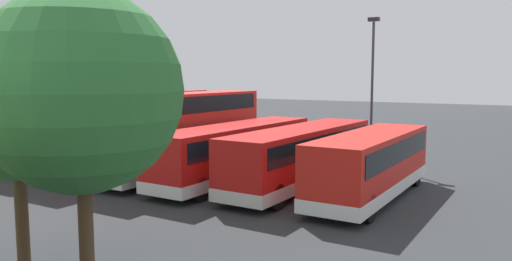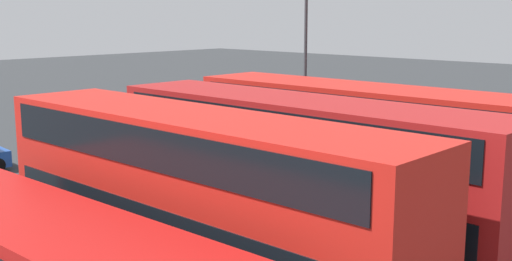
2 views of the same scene
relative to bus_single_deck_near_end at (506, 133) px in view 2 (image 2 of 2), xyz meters
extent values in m
plane|color=#2D3033|center=(10.72, -11.67, -1.62)|extent=(140.00, 140.00, 0.00)
cube|color=red|center=(0.00, 0.01, 0.03)|extent=(2.56, 10.07, 2.60)
cube|color=silver|center=(0.00, 0.01, -0.99)|extent=(2.60, 10.11, 0.55)
cube|color=black|center=(0.00, 0.01, 0.63)|extent=(2.62, 9.27, 0.90)
cube|color=black|center=(0.01, -5.05, 0.63)|extent=(2.25, 0.06, 1.10)
cylinder|color=black|center=(1.13, -3.62, -1.07)|extent=(0.30, 1.10, 1.10)
cylinder|color=black|center=(-1.12, -3.63, -1.07)|extent=(0.30, 1.10, 1.10)
cube|color=#B71411|center=(3.73, -0.62, 0.03)|extent=(2.72, 11.91, 2.60)
cube|color=silver|center=(3.73, -0.62, -0.99)|extent=(2.76, 11.96, 0.55)
cube|color=black|center=(3.73, -0.62, 0.63)|extent=(2.77, 11.12, 0.90)
cube|color=black|center=(3.65, -6.59, 0.63)|extent=(2.25, 0.09, 1.10)
cylinder|color=black|center=(4.79, -5.18, -1.07)|extent=(0.32, 1.10, 1.10)
cylinder|color=black|center=(2.54, -5.15, -1.07)|extent=(0.32, 1.10, 1.10)
cube|color=#B71411|center=(7.31, -0.05, 0.03)|extent=(2.62, 11.86, 2.60)
cube|color=silver|center=(7.31, -0.05, -0.99)|extent=(2.66, 11.90, 0.55)
cube|color=black|center=(7.31, -0.05, 0.63)|extent=(2.67, 11.06, 0.90)
cube|color=black|center=(7.28, -6.01, 0.63)|extent=(2.25, 0.07, 1.10)
cylinder|color=black|center=(8.41, -4.59, -1.07)|extent=(0.31, 1.10, 1.10)
cylinder|color=black|center=(6.16, -4.57, -1.07)|extent=(0.31, 1.10, 1.10)
cube|color=red|center=(10.90, -0.07, 0.83)|extent=(2.70, 11.99, 4.20)
cube|color=silver|center=(10.90, -0.07, -0.99)|extent=(2.74, 12.03, 0.55)
cube|color=black|center=(10.90, -0.07, 0.63)|extent=(2.75, 11.19, 0.90)
cube|color=black|center=(10.90, -0.07, 2.33)|extent=(2.75, 11.19, 0.90)
cube|color=black|center=(10.98, -6.07, 0.63)|extent=(2.25, 0.09, 1.10)
cylinder|color=black|center=(12.09, -4.63, -1.07)|extent=(0.31, 1.10, 1.10)
cylinder|color=black|center=(9.84, -4.66, -1.07)|extent=(0.31, 1.10, 1.10)
cylinder|color=black|center=(11.97, 4.53, -1.07)|extent=(0.31, 1.10, 1.10)
cube|color=#A51919|center=(14.56, 0.41, 0.83)|extent=(2.66, 11.89, 4.20)
cube|color=silver|center=(14.56, 0.41, -0.99)|extent=(2.70, 11.93, 0.55)
cube|color=black|center=(14.56, 0.41, 0.63)|extent=(2.71, 11.09, 0.90)
cube|color=black|center=(14.56, 0.41, 2.33)|extent=(2.71, 11.09, 0.90)
cube|color=black|center=(14.62, -5.55, 0.63)|extent=(2.25, 0.08, 1.10)
cylinder|color=black|center=(15.73, -4.11, -1.07)|extent=(0.31, 1.10, 1.10)
cylinder|color=black|center=(13.48, -4.13, -1.07)|extent=(0.31, 1.10, 1.10)
cube|color=red|center=(18.14, 0.28, 0.83)|extent=(2.72, 11.81, 4.20)
cube|color=black|center=(18.14, 0.28, 0.63)|extent=(2.77, 11.01, 0.90)
cube|color=black|center=(18.14, 0.28, 2.33)|extent=(2.77, 11.01, 0.90)
cube|color=black|center=(18.23, -5.64, 0.63)|extent=(2.25, 0.09, 1.10)
cylinder|color=black|center=(19.33, -4.19, -1.07)|extent=(0.32, 1.10, 1.10)
cylinder|color=black|center=(17.08, -4.23, -1.07)|extent=(0.32, 1.10, 1.10)
cube|color=black|center=(21.73, -0.14, 0.63)|extent=(2.88, 9.70, 0.90)
cube|color=silver|center=(12.03, -12.46, -1.09)|extent=(3.10, 4.44, 0.70)
cube|color=black|center=(11.96, -12.27, -0.46)|extent=(2.38, 2.86, 0.55)
cylinder|color=black|center=(13.28, -13.53, -1.30)|extent=(0.43, 0.68, 0.64)
cylinder|color=black|center=(11.77, -14.08, -1.30)|extent=(0.43, 0.68, 0.64)
cylinder|color=black|center=(12.28, -10.84, -1.30)|extent=(0.43, 0.68, 0.64)
cylinder|color=black|center=(10.78, -11.39, -1.30)|extent=(0.43, 0.68, 0.64)
cylinder|color=#38383D|center=(2.97, -8.94, 2.80)|extent=(0.16, 0.16, 8.84)
camera|label=1|loc=(-6.87, 21.22, 3.88)|focal=34.44mm
camera|label=2|loc=(27.32, 10.98, 5.13)|focal=44.68mm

